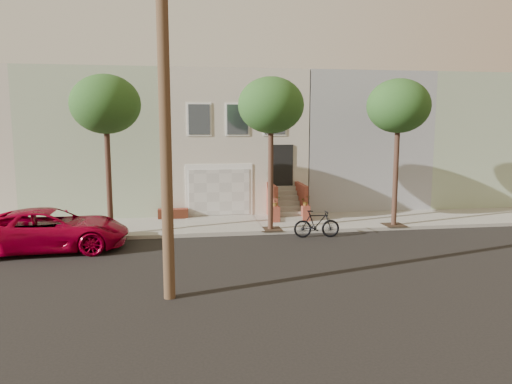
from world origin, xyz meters
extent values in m
plane|color=black|center=(0.00, 0.00, 0.00)|extent=(90.00, 90.00, 0.00)
cube|color=gray|center=(0.00, 5.35, 0.07)|extent=(40.00, 3.70, 0.15)
cube|color=#B8AD9D|center=(0.00, 11.20, 3.65)|extent=(7.00, 8.00, 7.00)
cube|color=gray|center=(-6.80, 11.20, 3.65)|extent=(6.50, 8.00, 7.00)
cube|color=gray|center=(6.80, 11.20, 3.65)|extent=(6.50, 8.00, 7.00)
cube|color=gray|center=(13.30, 11.20, 3.65)|extent=(6.50, 8.00, 7.00)
cube|color=white|center=(-0.90, 7.22, 1.40)|extent=(3.20, 0.12, 2.50)
cube|color=beige|center=(-0.90, 7.16, 1.30)|extent=(2.90, 0.06, 2.20)
cube|color=gray|center=(-0.90, 5.35, 0.16)|extent=(3.20, 3.70, 0.02)
cube|color=brown|center=(-3.10, 6.90, 0.37)|extent=(1.40, 0.45, 0.44)
cube|color=black|center=(2.20, 7.17, 2.55)|extent=(1.00, 0.06, 2.00)
cube|color=#3F4751|center=(-1.80, 7.17, 4.75)|extent=(1.00, 0.06, 1.40)
cube|color=white|center=(-1.80, 7.19, 4.75)|extent=(1.15, 0.05, 1.55)
cube|color=#3F4751|center=(0.00, 7.17, 4.75)|extent=(1.00, 0.06, 1.40)
cube|color=white|center=(0.00, 7.19, 4.75)|extent=(1.15, 0.05, 1.55)
cube|color=#3F4751|center=(1.80, 7.17, 4.75)|extent=(1.00, 0.06, 1.40)
cube|color=white|center=(1.80, 7.19, 4.75)|extent=(1.15, 0.05, 1.55)
cube|color=gray|center=(2.20, 5.38, 0.25)|extent=(1.20, 0.28, 0.20)
cube|color=gray|center=(2.20, 5.66, 0.45)|extent=(1.20, 0.28, 0.20)
cube|color=gray|center=(2.20, 5.94, 0.65)|extent=(1.20, 0.28, 0.20)
cube|color=gray|center=(2.20, 6.22, 0.85)|extent=(1.20, 0.28, 0.20)
cube|color=gray|center=(2.20, 6.50, 1.05)|extent=(1.20, 0.28, 0.20)
cube|color=gray|center=(2.20, 6.78, 1.25)|extent=(1.20, 0.28, 0.20)
cube|color=gray|center=(2.20, 7.06, 1.45)|extent=(1.20, 0.28, 0.20)
cube|color=brown|center=(1.50, 6.22, 0.95)|extent=(0.18, 1.96, 1.60)
cube|color=brown|center=(2.90, 6.22, 0.95)|extent=(0.18, 1.96, 1.60)
cube|color=brown|center=(1.50, 5.34, 0.50)|extent=(0.35, 0.35, 0.70)
imported|color=#1D4518|center=(1.50, 5.34, 1.07)|extent=(0.40, 0.35, 0.45)
cube|color=brown|center=(2.90, 5.34, 0.50)|extent=(0.35, 0.35, 0.70)
imported|color=#1D4518|center=(2.90, 5.34, 1.07)|extent=(0.41, 0.35, 0.45)
cube|color=#2D2116|center=(-5.50, 3.90, 0.15)|extent=(0.90, 0.90, 0.02)
cylinder|color=#3B241A|center=(-5.50, 3.90, 2.25)|extent=(0.22, 0.22, 4.20)
ellipsoid|color=#1D4518|center=(-5.50, 3.90, 5.30)|extent=(2.70, 2.57, 2.29)
cube|color=#2D2116|center=(1.00, 3.90, 0.15)|extent=(0.90, 0.90, 0.02)
cylinder|color=#3B241A|center=(1.00, 3.90, 2.25)|extent=(0.22, 0.22, 4.20)
ellipsoid|color=#1D4518|center=(1.00, 3.90, 5.30)|extent=(2.70, 2.57, 2.29)
cube|color=#2D2116|center=(6.50, 3.90, 0.15)|extent=(0.90, 0.90, 0.02)
cylinder|color=#3B241A|center=(6.50, 3.90, 2.25)|extent=(0.22, 0.22, 4.20)
ellipsoid|color=#1D4518|center=(6.50, 3.90, 5.30)|extent=(2.70, 2.57, 2.29)
cylinder|color=#463220|center=(-3.00, -3.20, 5.00)|extent=(0.30, 0.30, 10.00)
imported|color=maroon|center=(-7.40, 2.30, 0.76)|extent=(5.64, 2.85, 1.53)
imported|color=black|center=(2.68, 2.75, 0.56)|extent=(1.89, 0.66, 1.11)
camera|label=1|loc=(-2.56, -15.43, 4.55)|focal=33.42mm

